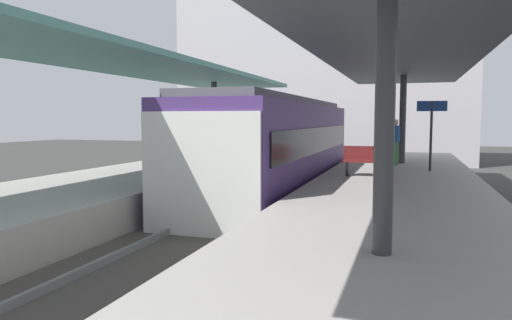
{
  "coord_description": "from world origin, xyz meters",
  "views": [
    {
      "loc": [
        4.1,
        -10.73,
        2.63
      ],
      "look_at": [
        -0.29,
        2.66,
        1.42
      ],
      "focal_mm": 33.12,
      "sensor_mm": 36.0,
      "label": 1
    }
  ],
  "objects": [
    {
      "name": "platform_right",
      "position": [
        3.8,
        0.0,
        0.5
      ],
      "size": [
        4.4,
        28.0,
        1.0
      ],
      "primitive_type": "cube",
      "color": "#ADA8A0",
      "rests_on": "ground_plane"
    },
    {
      "name": "platform_bench",
      "position": [
        2.93,
        3.15,
        1.46
      ],
      "size": [
        1.4,
        0.41,
        0.86
      ],
      "color": "black",
      "rests_on": "platform_right"
    },
    {
      "name": "platform_sign",
      "position": [
        4.71,
        5.09,
        2.62
      ],
      "size": [
        0.9,
        0.08,
        2.21
      ],
      "color": "#262628",
      "rests_on": "platform_right"
    },
    {
      "name": "passenger_near_bench",
      "position": [
        3.57,
        6.88,
        1.85
      ],
      "size": [
        0.36,
        0.36,
        1.64
      ],
      "color": "#386B3D",
      "rests_on": "platform_right"
    },
    {
      "name": "canopy_right",
      "position": [
        3.8,
        1.4,
        4.3
      ],
      "size": [
        4.18,
        21.0,
        3.42
      ],
      "color": "#333335",
      "rests_on": "platform_right"
    },
    {
      "name": "canopy_left",
      "position": [
        -3.8,
        1.4,
        4.24
      ],
      "size": [
        4.18,
        21.0,
        3.36
      ],
      "color": "#333335",
      "rests_on": "platform_left"
    },
    {
      "name": "commuter_train",
      "position": [
        0.0,
        3.98,
        1.73
      ],
      "size": [
        2.78,
        11.93,
        3.1
      ],
      "color": "#472D6B",
      "rests_on": "track_ballast"
    },
    {
      "name": "platform_left",
      "position": [
        -3.8,
        0.0,
        0.5
      ],
      "size": [
        4.4,
        28.0,
        1.0
      ],
      "primitive_type": "cube",
      "color": "#ADA8A0",
      "rests_on": "ground_plane"
    },
    {
      "name": "track_ballast",
      "position": [
        0.0,
        0.0,
        0.1
      ],
      "size": [
        3.2,
        28.0,
        0.2
      ],
      "primitive_type": "cube",
      "color": "#4C4742",
      "rests_on": "ground_plane"
    },
    {
      "name": "station_building_backdrop",
      "position": [
        -1.35,
        20.0,
        5.5
      ],
      "size": [
        18.0,
        6.0,
        11.0
      ],
      "primitive_type": "cube",
      "color": "#B7B2B7",
      "rests_on": "ground_plane"
    },
    {
      "name": "rail_near_side",
      "position": [
        -0.72,
        0.0,
        0.27
      ],
      "size": [
        0.08,
        28.0,
        0.14
      ],
      "primitive_type": "cube",
      "color": "slate",
      "rests_on": "track_ballast"
    },
    {
      "name": "ground_plane",
      "position": [
        0.0,
        0.0,
        0.0
      ],
      "size": [
        80.0,
        80.0,
        0.0
      ],
      "primitive_type": "plane",
      "color": "#383835"
    },
    {
      "name": "rail_far_side",
      "position": [
        0.72,
        0.0,
        0.27
      ],
      "size": [
        0.08,
        28.0,
        0.14
      ],
      "primitive_type": "cube",
      "color": "slate",
      "rests_on": "track_ballast"
    }
  ]
}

